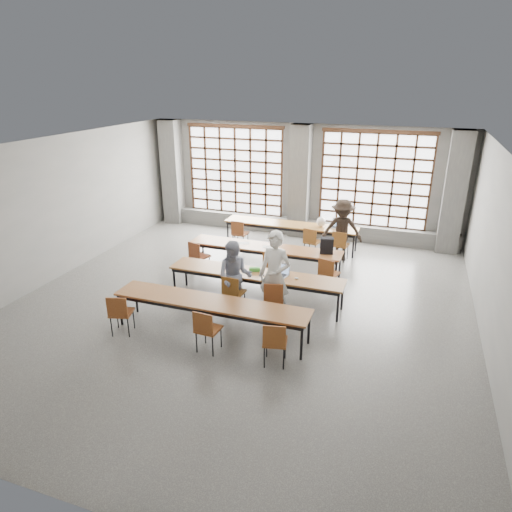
{
  "coord_description": "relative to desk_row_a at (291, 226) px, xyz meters",
  "views": [
    {
      "loc": [
        3.37,
        -8.57,
        4.84
      ],
      "look_at": [
        0.23,
        0.4,
        1.08
      ],
      "focal_mm": 32.0,
      "sensor_mm": 36.0,
      "label": 1
    }
  ],
  "objects": [
    {
      "name": "paper_sheet_a",
      "position": [
        -0.73,
        -2.04,
        0.07
      ],
      "size": [
        0.36,
        0.31,
        0.0
      ],
      "primitive_type": "cube",
      "rotation": [
        0.0,
        0.0,
        0.4
      ],
      "color": "white",
      "rests_on": "desk_row_b"
    },
    {
      "name": "ceiling",
      "position": [
        -0.06,
        -4.03,
        2.84
      ],
      "size": [
        11.0,
        11.0,
        0.0
      ],
      "primitive_type": "plane",
      "rotation": [
        3.14,
        0.0,
        0.0
      ],
      "color": "silver",
      "rests_on": "floor"
    },
    {
      "name": "chair_near_mid",
      "position": [
        0.03,
        -5.99,
        -0.13
      ],
      "size": [
        0.45,
        0.45,
        0.88
      ],
      "color": "brown",
      "rests_on": "floor"
    },
    {
      "name": "chair_near_right",
      "position": [
        1.35,
        -5.99,
        -0.13
      ],
      "size": [
        0.49,
        0.5,
        0.88
      ],
      "color": "brown",
      "rests_on": "floor"
    },
    {
      "name": "red_pouch",
      "position": [
        -1.87,
        -5.91,
        -0.16
      ],
      "size": [
        0.22,
        0.15,
        0.06
      ],
      "primitive_type": "cube",
      "rotation": [
        0.0,
        0.0,
        -0.4
      ],
      "color": "maroon",
      "rests_on": "chair_near_left"
    },
    {
      "name": "column_right",
      "position": [
        4.44,
        1.19,
        1.09
      ],
      "size": [
        0.6,
        0.55,
        3.5
      ],
      "primitive_type": "cube",
      "color": "#50504D",
      "rests_on": "floor"
    },
    {
      "name": "green_box",
      "position": [
        0.16,
        -3.69,
        0.11
      ],
      "size": [
        0.27,
        0.17,
        0.09
      ],
      "primitive_type": "cube",
      "rotation": [
        0.0,
        0.0,
        0.36
      ],
      "color": "green",
      "rests_on": "desk_row_c"
    },
    {
      "name": "window_right",
      "position": [
        2.19,
        1.39,
        1.24
      ],
      "size": [
        3.32,
        0.12,
        3.0
      ],
      "color": "white",
      "rests_on": "wall_back"
    },
    {
      "name": "wall_right",
      "position": [
        4.94,
        -4.03,
        1.09
      ],
      "size": [
        0.0,
        11.0,
        11.0
      ],
      "primitive_type": "plane",
      "rotation": [
        1.57,
        0.0,
        -1.57
      ],
      "color": "slate",
      "rests_on": "floor"
    },
    {
      "name": "chair_front_left",
      "position": [
        -0.09,
        -4.4,
        -0.13
      ],
      "size": [
        0.44,
        0.45,
        0.88
      ],
      "color": "brown",
      "rests_on": "floor"
    },
    {
      "name": "student_male",
      "position": [
        0.81,
        -4.27,
        0.3
      ],
      "size": [
        0.78,
        0.59,
        1.93
      ],
      "primitive_type": "imported",
      "rotation": [
        0.0,
        0.0,
        -0.19
      ],
      "color": "silver",
      "rests_on": "floor"
    },
    {
      "name": "laptop_front",
      "position": [
        0.78,
        -3.66,
        0.13
      ],
      "size": [
        0.42,
        0.38,
        0.26
      ],
      "color": "#B8B8BD",
      "rests_on": "desk_row_c"
    },
    {
      "name": "floor",
      "position": [
        -0.06,
        -4.03,
        -0.66
      ],
      "size": [
        11.0,
        11.0,
        0.0
      ],
      "primitive_type": "plane",
      "color": "#4C4C49",
      "rests_on": "ground"
    },
    {
      "name": "phone",
      "position": [
        0.39,
        -3.87,
        0.07
      ],
      "size": [
        0.14,
        0.11,
        0.01
      ],
      "primitive_type": "cube",
      "rotation": [
        0.0,
        0.0,
        0.39
      ],
      "color": "black",
      "rests_on": "desk_row_c"
    },
    {
      "name": "sill_ledge",
      "position": [
        -0.06,
        1.27,
        -0.41
      ],
      "size": [
        9.8,
        0.35,
        0.5
      ],
      "primitive_type": "cube",
      "color": "#50504D",
      "rests_on": "floor"
    },
    {
      "name": "chair_mid_centre",
      "position": [
        0.27,
        -2.71,
        -0.13
      ],
      "size": [
        0.43,
        0.43,
        0.88
      ],
      "color": "brown",
      "rests_on": "floor"
    },
    {
      "name": "wall_left",
      "position": [
        -5.06,
        -4.03,
        1.09
      ],
      "size": [
        0.0,
        11.0,
        11.0
      ],
      "primitive_type": "plane",
      "rotation": [
        1.57,
        0.0,
        1.57
      ],
      "color": "slate",
      "rests_on": "floor"
    },
    {
      "name": "chair_near_left",
      "position": [
        -1.84,
        -5.99,
        -0.13
      ],
      "size": [
        0.52,
        0.52,
        0.88
      ],
      "color": "brown",
      "rests_on": "floor"
    },
    {
      "name": "desk_row_d",
      "position": [
        -0.17,
        -5.36,
        0.0
      ],
      "size": [
        4.0,
        0.7,
        0.73
      ],
      "color": "brown",
      "rests_on": "floor"
    },
    {
      "name": "wall_front",
      "position": [
        -0.06,
        -9.53,
        1.09
      ],
      "size": [
        10.0,
        0.0,
        10.0
      ],
      "primitive_type": "plane",
      "rotation": [
        -1.57,
        0.0,
        0.0
      ],
      "color": "slate",
      "rests_on": "floor"
    },
    {
      "name": "chair_back_left",
      "position": [
        -1.4,
        -0.63,
        -0.13
      ],
      "size": [
        0.45,
        0.45,
        0.88
      ],
      "color": "brown",
      "rests_on": "floor"
    },
    {
      "name": "paper_sheet_c",
      "position": [
        -0.03,
        -2.09,
        0.07
      ],
      "size": [
        0.34,
        0.28,
        0.0
      ],
      "primitive_type": "cube",
      "rotation": [
        0.0,
        0.0,
        0.25
      ],
      "color": "silver",
      "rests_on": "desk_row_b"
    },
    {
      "name": "chair_mid_right",
      "position": [
        1.65,
        -2.71,
        -0.13
      ],
      "size": [
        0.51,
        0.51,
        0.88
      ],
      "color": "brown",
      "rests_on": "floor"
    },
    {
      "name": "desk_row_c",
      "position": [
        0.21,
        -3.77,
        0.0
      ],
      "size": [
        4.0,
        0.7,
        0.73
      ],
      "color": "brown",
      "rests_on": "floor"
    },
    {
      "name": "plastic_bag",
      "position": [
        0.9,
        0.05,
        0.21
      ],
      "size": [
        0.29,
        0.25,
        0.29
      ],
      "primitive_type": "ellipsoid",
      "rotation": [
        0.0,
        0.0,
        0.19
      ],
      "color": "white",
      "rests_on": "desk_row_a"
    },
    {
      "name": "chair_front_right",
      "position": [
        0.83,
        -4.39,
        -0.13
      ],
      "size": [
        0.51,
        0.51,
        0.88
      ],
      "color": "brown",
      "rests_on": "floor"
    },
    {
      "name": "chair_mid_left",
      "position": [
        -1.75,
        -2.71,
        -0.13
      ],
      "size": [
        0.53,
        0.53,
        0.88
      ],
      "color": "maroon",
      "rests_on": "floor"
    },
    {
      "name": "column_left",
      "position": [
        -4.56,
        1.19,
        1.09
      ],
      "size": [
        0.6,
        0.55,
        3.5
      ],
      "primitive_type": "cube",
      "color": "#50504D",
      "rests_on": "floor"
    },
    {
      "name": "desk_row_b",
      "position": [
        -0.13,
        -2.09,
        0.0
      ],
      "size": [
        4.0,
        0.7,
        0.73
      ],
      "color": "brown",
      "rests_on": "floor"
    },
    {
      "name": "laptop_back",
      "position": [
        1.36,
        0.11,
        0.13
      ],
      "size": [
        0.41,
        0.36,
        0.26
      ],
      "color": "silver",
      "rests_on": "desk_row_a"
    },
    {
      "name": "student_back",
      "position": [
        1.6,
        -0.5,
        0.2
      ],
      "size": [
        1.22,
        0.83,
        1.73
      ],
      "primitive_type": "imported",
      "rotation": [
        0.0,
        0.0,
        0.18
      ],
      "color": "black",
      "rests_on": "floor"
    },
    {
      "name": "student_female",
      "position": [
        -0.09,
        -4.27,
        0.14
      ],
      "size": [
        0.9,
        0.77,
        1.61
      ],
      "primitive_type": "imported",
      "rotation": [
        0.0,
        0.0,
        0.22
      ],
      "color": "navy",
      "rests_on": "floor"
    },
    {
      "name": "column_mid",
      "position": [
        -0.06,
        1.19,
        1.09
      ],
      "size": [
        0.6,
        0.55,
        3.5
      ],
      "primitive_type": "cube",
      "color": "#50504D",
      "rests_on": "floor"
    },
    {
      "name": "desk_row_a",
      "position": [
        0.0,
        0.0,
        0.0
      ],
      "size": [
        4.0,
        0.7,
        0.73
      ],
      "color": "brown",
      "rests_on": "floor"
    },
    {
      "name": "window_left",
      "position": [
        -2.31,
        1.39,
        1.24
      ],
      "size": [
        3.32,
        0.12,
        3.0
      ],
      "color": "white",
      "rests_on": "wall_back"
    },
    {
      "name": "chair_back_right",
      "position": [
        1.59,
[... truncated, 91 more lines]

